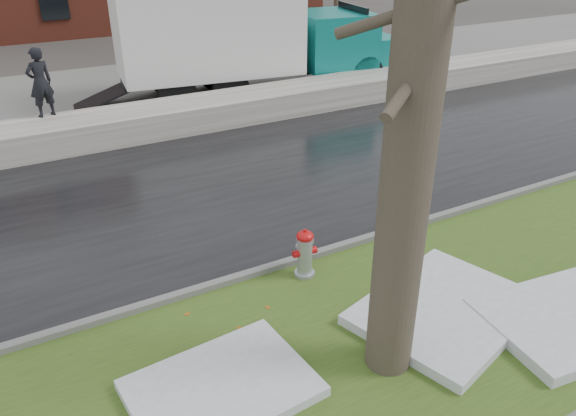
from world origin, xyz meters
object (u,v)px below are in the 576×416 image
box_truck (244,35)px  worker (40,82)px  fire_hydrant (305,251)px  tree (417,81)px

box_truck → worker: size_ratio=6.31×
fire_hydrant → tree: 4.05m
worker → box_truck: bearing=178.4°
tree → box_truck: tree is taller
fire_hydrant → worker: (-2.68, 8.69, 1.13)m
box_truck → fire_hydrant: bearing=-102.7°
tree → box_truck: bearing=72.9°
box_truck → tree: bearing=-99.6°
tree → worker: bearing=103.3°
tree → box_truck: (3.96, 12.85, -1.89)m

